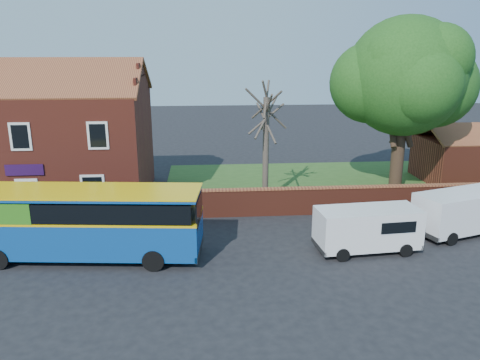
{
  "coord_description": "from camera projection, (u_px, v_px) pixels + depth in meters",
  "views": [
    {
      "loc": [
        2.58,
        -17.62,
        9.07
      ],
      "look_at": [
        4.4,
        5.0,
        2.67
      ],
      "focal_mm": 35.0,
      "sensor_mm": 36.0,
      "label": 1
    }
  ],
  "objects": [
    {
      "name": "van_far",
      "position": [
        463.0,
        211.0,
        23.45
      ],
      "size": [
        5.33,
        3.4,
        2.18
      ],
      "rotation": [
        0.0,
        0.0,
        0.31
      ],
      "color": "white",
      "rests_on": "ground"
    },
    {
      "name": "ground",
      "position": [
        143.0,
        278.0,
        19.17
      ],
      "size": [
        120.0,
        120.0,
        0.0
      ],
      "primitive_type": "plane",
      "color": "black",
      "rests_on": "ground"
    },
    {
      "name": "bus",
      "position": [
        75.0,
        220.0,
        20.56
      ],
      "size": [
        10.6,
        3.68,
        3.16
      ],
      "rotation": [
        0.0,
        0.0,
        -0.1
      ],
      "color": "#0D4594",
      "rests_on": "ground"
    },
    {
      "name": "shop_building",
      "position": [
        47.0,
        144.0,
        28.73
      ],
      "size": [
        12.3,
        8.13,
        10.5
      ],
      "color": "maroon",
      "rests_on": "ground"
    },
    {
      "name": "outbuilding",
      "position": [
        480.0,
        158.0,
        32.9
      ],
      "size": [
        8.2,
        5.06,
        4.17
      ],
      "color": "maroon",
      "rests_on": "ground"
    },
    {
      "name": "pavement",
      "position": [
        19.0,
        229.0,
        24.13
      ],
      "size": [
        18.0,
        3.5,
        0.12
      ],
      "primitive_type": "cube",
      "color": "gray",
      "rests_on": "ground"
    },
    {
      "name": "boundary_wall",
      "position": [
        387.0,
        199.0,
        26.67
      ],
      "size": [
        22.0,
        0.38,
        1.6
      ],
      "color": "maroon",
      "rests_on": "ground"
    },
    {
      "name": "bare_tree",
      "position": [
        266.0,
        145.0,
        27.62
      ],
      "size": [
        2.61,
        3.11,
        6.96
      ],
      "color": "#4C4238",
      "rests_on": "ground"
    },
    {
      "name": "kerb",
      "position": [
        5.0,
        243.0,
        22.45
      ],
      "size": [
        18.0,
        0.15,
        0.14
      ],
      "primitive_type": "cube",
      "color": "slate",
      "rests_on": "ground"
    },
    {
      "name": "grass_strip",
      "position": [
        353.0,
        183.0,
        32.64
      ],
      "size": [
        26.0,
        12.0,
        0.04
      ],
      "primitive_type": "cube",
      "color": "#426B28",
      "rests_on": "ground"
    },
    {
      "name": "large_tree",
      "position": [
        405.0,
        80.0,
        28.36
      ],
      "size": [
        9.03,
        7.15,
        11.02
      ],
      "color": "black",
      "rests_on": "ground"
    },
    {
      "name": "van_near",
      "position": [
        368.0,
        228.0,
        21.43
      ],
      "size": [
        4.82,
        2.27,
        2.05
      ],
      "rotation": [
        0.0,
        0.0,
        0.09
      ],
      "color": "white",
      "rests_on": "ground"
    }
  ]
}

